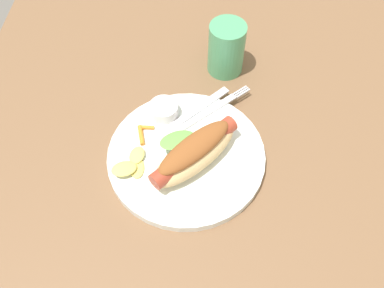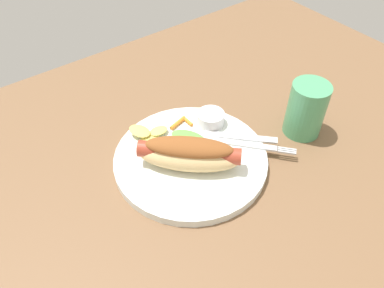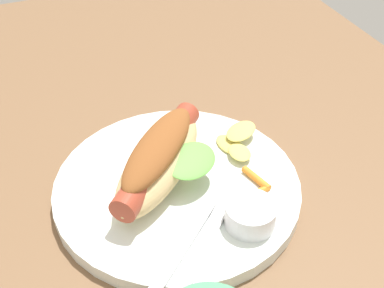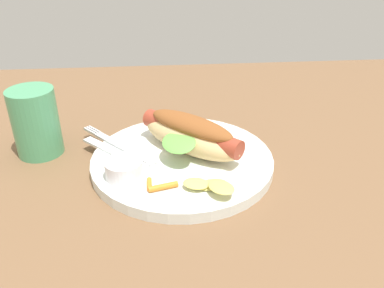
% 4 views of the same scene
% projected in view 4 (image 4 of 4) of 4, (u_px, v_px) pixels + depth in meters
% --- Properties ---
extents(ground_plane, '(1.20, 0.90, 0.02)m').
position_uv_depth(ground_plane, '(164.00, 162.00, 0.62)').
color(ground_plane, brown).
extents(plate, '(0.27, 0.27, 0.02)m').
position_uv_depth(plate, '(185.00, 161.00, 0.59)').
color(plate, white).
rests_on(plate, ground_plane).
extents(hot_dog, '(0.16, 0.16, 0.06)m').
position_uv_depth(hot_dog, '(193.00, 134.00, 0.58)').
color(hot_dog, '#DBB77A').
rests_on(hot_dog, plate).
extents(sauce_ramekin, '(0.05, 0.05, 0.02)m').
position_uv_depth(sauce_ramekin, '(126.00, 169.00, 0.53)').
color(sauce_ramekin, white).
rests_on(sauce_ramekin, plate).
extents(fork, '(0.12, 0.13, 0.00)m').
position_uv_depth(fork, '(121.00, 145.00, 0.61)').
color(fork, silver).
rests_on(fork, plate).
extents(knife, '(0.10, 0.10, 0.00)m').
position_uv_depth(knife, '(117.00, 152.00, 0.59)').
color(knife, silver).
rests_on(knife, plate).
extents(chips_pile, '(0.07, 0.06, 0.02)m').
position_uv_depth(chips_pile, '(214.00, 185.00, 0.51)').
color(chips_pile, '#D7C961').
rests_on(chips_pile, plate).
extents(carrot_garnish, '(0.04, 0.03, 0.01)m').
position_uv_depth(carrot_garnish, '(159.00, 186.00, 0.51)').
color(carrot_garnish, orange).
rests_on(carrot_garnish, plate).
extents(drinking_cup, '(0.07, 0.07, 0.10)m').
position_uv_depth(drinking_cup, '(38.00, 122.00, 0.60)').
color(drinking_cup, '#4C9E6B').
rests_on(drinking_cup, ground_plane).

